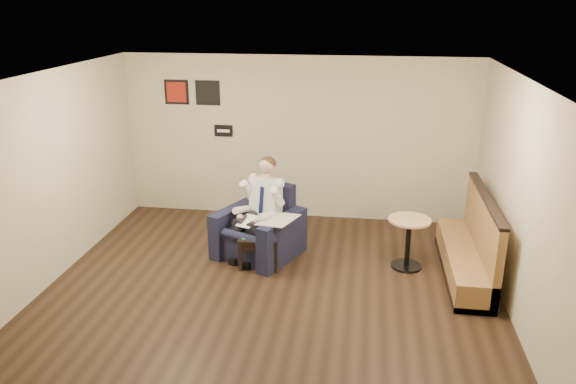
# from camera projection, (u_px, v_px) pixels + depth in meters

# --- Properties ---
(ground) EXTENTS (6.00, 6.00, 0.00)m
(ground) POSITION_uv_depth(u_px,v_px,m) (268.00, 300.00, 7.24)
(ground) COLOR black
(ground) RESTS_ON ground
(wall_back) EXTENTS (6.00, 0.02, 2.80)m
(wall_back) POSITION_uv_depth(u_px,v_px,m) (298.00, 139.00, 9.58)
(wall_back) COLOR beige
(wall_back) RESTS_ON ground
(wall_front) EXTENTS (6.00, 0.02, 2.80)m
(wall_front) POSITION_uv_depth(u_px,v_px,m) (191.00, 340.00, 3.97)
(wall_front) COLOR beige
(wall_front) RESTS_ON ground
(wall_left) EXTENTS (0.02, 6.00, 2.80)m
(wall_left) POSITION_uv_depth(u_px,v_px,m) (36.00, 186.00, 7.18)
(wall_left) COLOR beige
(wall_left) RESTS_ON ground
(wall_right) EXTENTS (0.02, 6.00, 2.80)m
(wall_right) POSITION_uv_depth(u_px,v_px,m) (526.00, 211.00, 6.37)
(wall_right) COLOR beige
(wall_right) RESTS_ON ground
(ceiling) EXTENTS (6.00, 6.00, 0.02)m
(ceiling) POSITION_uv_depth(u_px,v_px,m) (265.00, 81.00, 6.31)
(ceiling) COLOR white
(ceiling) RESTS_ON wall_back
(seating_sign) EXTENTS (0.32, 0.02, 0.20)m
(seating_sign) POSITION_uv_depth(u_px,v_px,m) (223.00, 131.00, 9.71)
(seating_sign) COLOR black
(seating_sign) RESTS_ON wall_back
(art_print_left) EXTENTS (0.42, 0.03, 0.42)m
(art_print_left) POSITION_uv_depth(u_px,v_px,m) (177.00, 92.00, 9.60)
(art_print_left) COLOR maroon
(art_print_left) RESTS_ON wall_back
(art_print_right) EXTENTS (0.42, 0.03, 0.42)m
(art_print_right) POSITION_uv_depth(u_px,v_px,m) (208.00, 93.00, 9.53)
(art_print_right) COLOR black
(art_print_right) RESTS_ON wall_back
(armchair) EXTENTS (1.41, 1.41, 1.03)m
(armchair) POSITION_uv_depth(u_px,v_px,m) (258.00, 223.00, 8.33)
(armchair) COLOR black
(armchair) RESTS_ON ground
(seated_man) EXTENTS (1.03, 1.20, 1.41)m
(seated_man) POSITION_uv_depth(u_px,v_px,m) (253.00, 214.00, 8.16)
(seated_man) COLOR silver
(seated_man) RESTS_ON armchair
(lap_papers) EXTENTS (0.34, 0.40, 0.01)m
(lap_papers) POSITION_uv_depth(u_px,v_px,m) (248.00, 221.00, 8.09)
(lap_papers) COLOR white
(lap_papers) RESTS_ON seated_man
(newspaper) EXTENTS (0.62, 0.69, 0.01)m
(newspaper) POSITION_uv_depth(u_px,v_px,m) (278.00, 220.00, 7.96)
(newspaper) COLOR silver
(newspaper) RESTS_ON armchair
(side_table) EXTENTS (0.58, 0.58, 0.46)m
(side_table) POSITION_uv_depth(u_px,v_px,m) (261.00, 249.00, 8.14)
(side_table) COLOR black
(side_table) RESTS_ON ground
(green_folder) EXTENTS (0.51, 0.40, 0.01)m
(green_folder) POSITION_uv_depth(u_px,v_px,m) (258.00, 235.00, 8.05)
(green_folder) COLOR #24B560
(green_folder) RESTS_ON side_table
(coffee_mug) EXTENTS (0.09, 0.09, 0.10)m
(coffee_mug) POSITION_uv_depth(u_px,v_px,m) (275.00, 229.00, 8.14)
(coffee_mug) COLOR white
(coffee_mug) RESTS_ON side_table
(smartphone) EXTENTS (0.15, 0.09, 0.01)m
(smartphone) POSITION_uv_depth(u_px,v_px,m) (266.00, 230.00, 8.21)
(smartphone) COLOR black
(smartphone) RESTS_ON side_table
(banquette) EXTENTS (0.53, 2.24, 1.15)m
(banquette) POSITION_uv_depth(u_px,v_px,m) (466.00, 236.00, 7.74)
(banquette) COLOR olive
(banquette) RESTS_ON ground
(cafe_table) EXTENTS (0.77, 0.77, 0.75)m
(cafe_table) POSITION_uv_depth(u_px,v_px,m) (408.00, 243.00, 8.00)
(cafe_table) COLOR tan
(cafe_table) RESTS_ON ground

